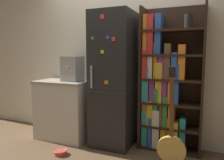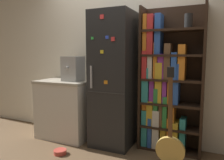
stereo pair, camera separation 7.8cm
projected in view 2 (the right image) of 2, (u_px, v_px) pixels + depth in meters
ground_plane at (108, 148)px, 3.04m from camera, size 16.00×16.00×0.00m
wall_back at (122, 55)px, 3.32m from camera, size 8.00×0.05×2.60m
refrigerator at (114, 80)px, 3.09m from camera, size 0.56×0.58×1.89m
bookshelf at (165, 87)px, 2.94m from camera, size 0.82×0.31×1.93m
kitchen_counter at (67, 108)px, 3.46m from camera, size 0.84×0.62×0.90m
espresso_machine at (73, 69)px, 3.32m from camera, size 0.27×0.33×0.37m
guitar at (170, 155)px, 2.47m from camera, size 0.33×0.29×1.17m
pet_bowl at (60, 152)px, 2.87m from camera, size 0.17×0.17×0.06m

